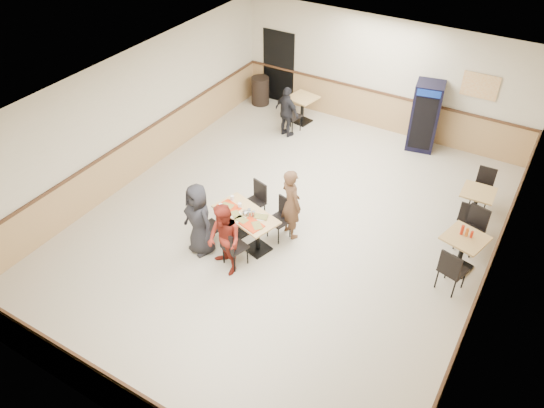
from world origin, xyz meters
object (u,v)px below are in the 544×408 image
Objects in this scene: diner_woman_left at (199,219)px; side_table_far at (476,201)px; pepsi_cooler at (425,116)px; trash_bin at (260,91)px; back_table at (302,105)px; side_table_near at (463,248)px; main_table at (246,223)px; lone_diner at (287,112)px; diner_woman_right at (224,240)px; diner_man_opposite at (291,204)px.

diner_woman_left is 2.20× the size of side_table_far.
pepsi_cooler reaches higher than trash_bin.
diner_woman_left is 5.70m from back_table.
main_table is at bearing -159.61° from side_table_near.
diner_woman_left reaches higher than lone_diner.
back_table is 1.01× the size of trash_bin.
side_table_far is (-0.15, 1.66, -0.04)m from side_table_near.
pepsi_cooler reaches higher than lone_diner.
diner_woman_right reaches higher than lone_diner.
lone_diner is 1.94× the size of side_table_far.
side_table_near is 1.07× the size of back_table.
diner_woman_left is 1.13× the size of lone_diner.
diner_man_opposite is 4.86m from pepsi_cooler.
trash_bin reaches higher than main_table.
diner_woman_right is at bearing 1.67° from diner_woman_left.
main_table is at bearing 124.51° from lone_diner.
lone_diner reaches higher than side_table_near.
diner_man_opposite is 0.89× the size of pepsi_cooler.
diner_woman_left reaches higher than trash_bin.
diner_woman_right is 2.12× the size of side_table_far.
diner_man_opposite reaches higher than diner_woman_right.
back_table reaches higher than main_table.
side_table_near is at bearing 57.76° from diner_woman_right.
side_table_near reaches higher than back_table.
main_table is at bearing -60.72° from trash_bin.
diner_woman_left is 5.01m from side_table_near.
main_table is 1.80× the size of back_table.
back_table is (-1.41, 4.98, 0.02)m from main_table.
pepsi_cooler reaches higher than diner_man_opposite.
side_table_near is (5.31, -2.68, -0.18)m from lone_diner.
diner_woman_left is 0.88× the size of pepsi_cooler.
trash_bin is (-3.09, 6.21, -0.34)m from diner_woman_right.
back_table is at bearing 176.09° from pepsi_cooler.
diner_man_opposite reaches higher than lone_diner.
diner_woman_left is at bearing -139.27° from side_table_far.
diner_man_opposite is (1.28, 1.33, 0.01)m from diner_woman_left.
side_table_near is (4.54, 2.11, -0.26)m from diner_woman_left.
diner_woman_left is 4.85m from lone_diner.
lone_diner is at bearing 116.77° from diner_woman_left.
side_table_far is 5.48m from back_table.
main_table is at bearing -119.63° from pepsi_cooler.
diner_man_opposite reaches higher than diner_woman_left.
diner_woman_left reaches higher than back_table.
side_table_far is 0.86× the size of back_table.
main_table is at bearing 75.55° from diner_man_opposite.
side_table_near reaches higher than side_table_far.
lone_diner is 1.56× the size of side_table_near.
side_table_near is 1.67m from side_table_far.
lone_diner is at bearing -37.37° from trash_bin.
trash_bin is (-4.82, -0.04, -0.48)m from pepsi_cooler.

